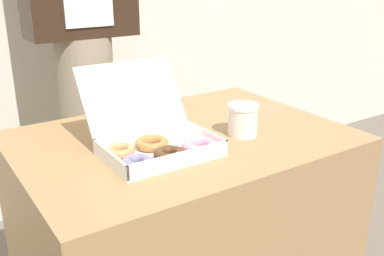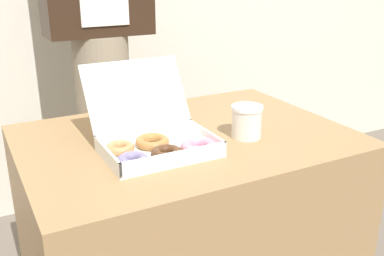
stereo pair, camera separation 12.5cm
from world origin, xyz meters
TOP-DOWN VIEW (x-y plane):
  - table at (0.00, 0.00)m, footprint 1.08×0.77m
  - donut_box at (-0.14, -0.08)m, footprint 0.34×0.37m
  - coffee_cup at (0.17, -0.11)m, footprint 0.10×0.10m
  - person_customer at (-0.08, 0.68)m, footprint 0.45×0.25m

SIDE VIEW (x-z plane):
  - table at x=0.00m, z-range 0.00..0.74m
  - donut_box at x=-0.14m, z-range 0.65..0.90m
  - coffee_cup at x=0.17m, z-range 0.74..0.84m
  - person_customer at x=-0.08m, z-range 0.07..1.91m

